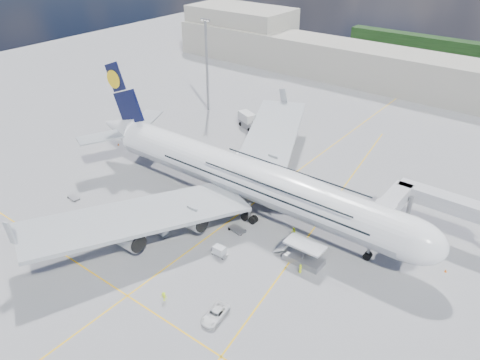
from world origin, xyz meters
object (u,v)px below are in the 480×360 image
Objects in this scene: catering_truck_outer at (249,121)px; baggage_tug at (128,241)px; crew_nose at (409,257)px; crew_wing at (156,208)px; dolly_nose_near at (237,229)px; cone_wing_left_inner at (258,151)px; cargo_loader at (303,255)px; cone_tail at (118,144)px; jet_bridge at (426,205)px; crew_van at (300,269)px; cone_wing_right_outer at (79,227)px; airliner at (248,178)px; light_mast at (207,65)px; dolly_row_a at (130,209)px; service_van at (215,315)px; crew_tug at (164,297)px; dolly_row_b at (162,230)px; crew_loader at (293,233)px; cone_wing_left_outer at (258,134)px; dolly_nose_far at (219,251)px; catering_truck_inner at (248,164)px; cone_nose at (446,271)px; cone_wing_right_inner at (128,244)px; dolly_row_c at (173,220)px; dolly_back at (74,198)px.

baggage_tug is at bearing -53.44° from catering_truck_outer.
crew_nose is 0.86× the size of crew_wing.
cone_wing_left_inner reaches higher than dolly_nose_near.
dolly_nose_near is 32.15m from cone_wing_left_inner.
cargo_loader is at bearing 27.81° from baggage_tug.
cone_tail reaches higher than cone_wing_left_inner.
crew_wing is at bearing -152.25° from jet_bridge.
crew_van reaches higher than cone_wing_right_outer.
airliner reaches higher than catering_truck_outer.
dolly_row_a is at bearing -64.72° from light_mast.
service_van is 8.45m from crew_tug.
dolly_row_b reaches higher than crew_nose.
cone_wing_left_outer is at bearing -167.30° from crew_loader.
service_van is at bearing -53.72° from dolly_nose_far.
airliner is at bearing 107.13° from dolly_nose_far.
airliner is 124.32× the size of cone_wing_right_outer.
catering_truck_inner is at bearing -155.98° from crew_loader.
cone_wing_right_outer is (-50.83, -27.65, -0.45)m from crew_nose.
baggage_tug is at bearing -113.98° from airliner.
cone_nose is 1.09× the size of cone_wing_left_outer.
dolly_nose_near is 22.38m from catering_truck_inner.
airliner is at bearing 124.58° from dolly_nose_near.
crew_van is 23.33m from cone_nose.
cone_tail is (-32.80, 25.19, -0.00)m from cone_wing_right_inner.
baggage_tug reaches higher than dolly_nose_near.
dolly_nose_far is 16.05m from cone_wing_right_inner.
dolly_row_c is at bearing -24.47° from cone_tail.
airliner is 24.68m from cone_wing_right_inner.
light_mast reaches higher than dolly_row_c.
crew_nose is at bearing 29.33° from dolly_row_b.
dolly_row_b reaches higher than dolly_nose_far.
crew_tug is 44.65m from cone_nose.
dolly_row_c is at bearing -114.25° from catering_truck_inner.
dolly_row_c is 1.10× the size of dolly_back.
catering_truck_outer is at bearing -11.60° from light_mast.
airliner is 3.10× the size of light_mast.
crew_tug reaches higher than crew_nose.
crew_van is 2.79× the size of cone_nose.
catering_truck_inner is 12.44× the size of cone_wing_left_inner.
cone_wing_left_outer is (4.51, -2.32, -1.68)m from catering_truck_outer.
light_mast reaches higher than cone_wing_left_outer.
cone_tail is at bearing 124.92° from crew_tug.
dolly_row_b is (-36.72, -26.94, -5.88)m from jet_bridge.
jet_bridge is 5.96× the size of dolly_row_c.
cone_tail is (-59.92, 13.05, -0.49)m from crew_van.
crew_van is at bearing -45.37° from cone_wing_left_inner.
crew_nose is 57.86m from cone_wing_right_outer.
cargo_loader is 22.78m from cone_nose.
cone_wing_left_outer is at bearing 84.44° from dolly_back.
service_van is 3.22× the size of crew_van.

